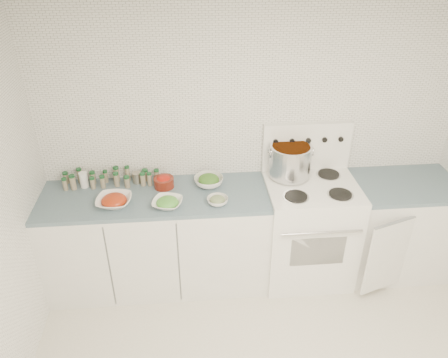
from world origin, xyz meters
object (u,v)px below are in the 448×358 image
(stock_pot, at_px, (290,159))
(bowl_snowpea, at_px, (167,203))
(stove, at_px, (307,227))
(bowl_tomato, at_px, (114,201))

(stock_pot, xyz_separation_m, bowl_snowpea, (-1.03, -0.32, -0.16))
(stove, bearing_deg, stock_pot, 135.52)
(stock_pot, xyz_separation_m, bowl_tomato, (-1.44, -0.27, -0.15))
(stock_pot, height_order, bowl_snowpea, stock_pot)
(stove, bearing_deg, bowl_tomato, -176.22)
(stove, xyz_separation_m, bowl_snowpea, (-1.19, -0.16, 0.44))
(stock_pot, bearing_deg, bowl_snowpea, -162.50)
(stock_pot, relative_size, bowl_snowpea, 1.33)
(bowl_tomato, height_order, bowl_snowpea, bowl_tomato)
(bowl_snowpea, bearing_deg, stock_pot, 17.50)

